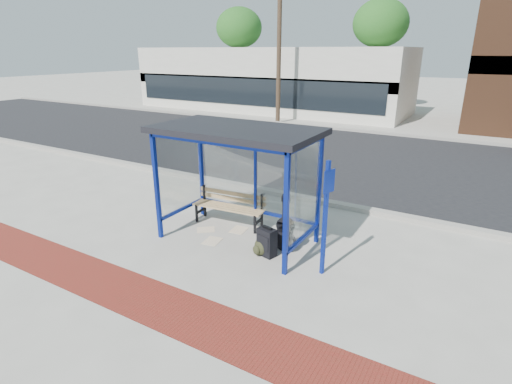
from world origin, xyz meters
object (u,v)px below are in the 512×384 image
Objects in this scene: guitar_bag at (285,231)px; backpack at (261,246)px; bench at (230,205)px; suitcase at (267,242)px.

backpack is at bearing -129.78° from guitar_bag.
suitcase is (1.49, -0.92, -0.17)m from bench.
guitar_bag is 3.01× the size of backpack.
suitcase is 1.62× the size of backpack.
guitar_bag is at bearing -23.19° from bench.
guitar_bag is 0.58m from backpack.
backpack is at bearing -40.20° from bench.
bench is 4.49× the size of backpack.
bench is at bearing 162.87° from suitcase.
backpack is at bearing -147.34° from suitcase.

